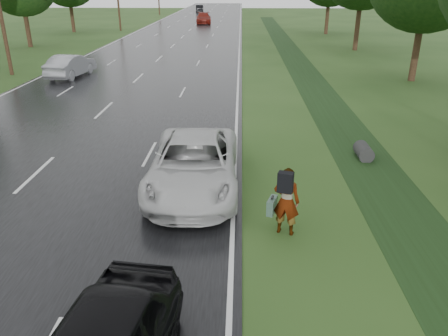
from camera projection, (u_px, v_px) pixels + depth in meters
name	position (u px, v px, depth m)	size (l,w,h in m)	color
road	(179.00, 40.00, 48.78)	(14.00, 180.00, 0.04)	black
edge_stripe_east	(240.00, 40.00, 48.54)	(0.12, 180.00, 0.01)	silver
edge_stripe_west	(120.00, 40.00, 49.00)	(0.12, 180.00, 0.01)	silver
center_line	(179.00, 40.00, 48.77)	(0.12, 180.00, 0.01)	silver
drainage_ditch	(323.00, 99.00, 24.22)	(2.20, 120.00, 0.56)	black
pedestrian	(285.00, 200.00, 11.03)	(0.89, 0.90, 1.84)	#A5998C
white_pickup	(194.00, 164.00, 13.47)	(2.67, 5.80, 1.61)	silver
silver_sedan	(71.00, 66.00, 29.60)	(1.59, 4.56, 1.50)	gray
far_car_red	(204.00, 18.00, 67.34)	(2.23, 5.47, 1.59)	maroon
far_car_dark	(199.00, 8.00, 92.76)	(1.54, 4.43, 1.46)	black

